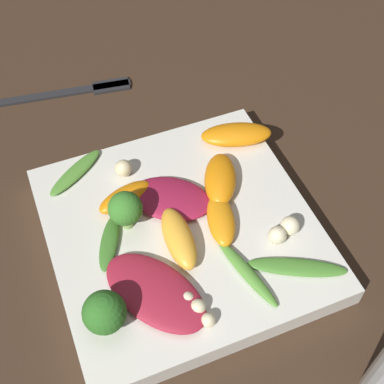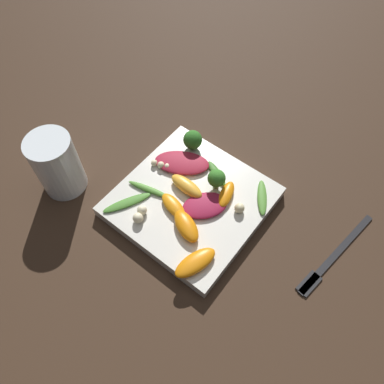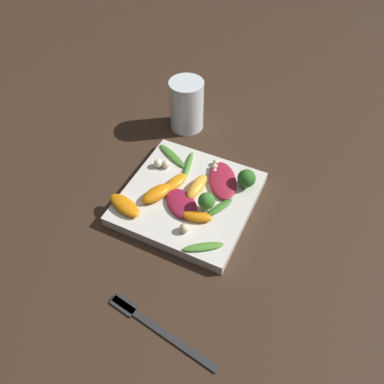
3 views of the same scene
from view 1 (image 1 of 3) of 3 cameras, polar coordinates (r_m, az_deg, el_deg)
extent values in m
plane|color=#382619|center=(0.52, -1.05, -5.07)|extent=(2.40, 2.40, 0.00)
cube|color=silver|center=(0.51, -1.07, -4.37)|extent=(0.24, 0.24, 0.02)
cube|color=#262628|center=(0.67, -15.13, 10.01)|extent=(0.04, 0.20, 0.01)
cube|color=#262628|center=(0.67, -8.50, 11.29)|extent=(0.03, 0.05, 0.01)
ellipsoid|color=maroon|center=(0.51, -2.27, -0.68)|extent=(0.09, 0.09, 0.01)
ellipsoid|color=maroon|center=(0.46, -3.95, -10.60)|extent=(0.12, 0.10, 0.01)
ellipsoid|color=orange|center=(0.51, -7.16, -0.53)|extent=(0.04, 0.06, 0.02)
ellipsoid|color=#FCAD33|center=(0.48, -1.42, -4.93)|extent=(0.07, 0.03, 0.02)
ellipsoid|color=orange|center=(0.52, 3.03, 1.37)|extent=(0.07, 0.06, 0.02)
ellipsoid|color=orange|center=(0.50, 3.10, -2.94)|extent=(0.06, 0.04, 0.01)
ellipsoid|color=orange|center=(0.57, 4.75, 6.12)|extent=(0.05, 0.08, 0.02)
cylinder|color=#84AD5B|center=(0.50, -6.93, -2.94)|extent=(0.01, 0.01, 0.02)
sphere|color=#387A28|center=(0.48, -7.13, -1.75)|extent=(0.03, 0.03, 0.03)
cylinder|color=#7A9E51|center=(0.45, -9.06, -13.44)|extent=(0.01, 0.01, 0.01)
sphere|color=#2D6B23|center=(0.44, -9.33, -12.56)|extent=(0.04, 0.04, 0.04)
ellipsoid|color=#518E33|center=(0.47, 5.85, -8.49)|extent=(0.08, 0.03, 0.01)
ellipsoid|color=#3D7528|center=(0.49, -8.82, -5.37)|extent=(0.06, 0.04, 0.01)
ellipsoid|color=#47842D|center=(0.48, 11.14, -7.88)|extent=(0.06, 0.09, 0.01)
ellipsoid|color=#518E33|center=(0.55, -12.33, 2.07)|extent=(0.05, 0.07, 0.01)
sphere|color=beige|center=(0.54, -7.31, 2.53)|extent=(0.02, 0.02, 0.02)
sphere|color=beige|center=(0.45, 0.66, -12.17)|extent=(0.01, 0.01, 0.01)
sphere|color=beige|center=(0.45, 1.74, -13.51)|extent=(0.01, 0.01, 0.01)
sphere|color=beige|center=(0.46, -0.47, -11.29)|extent=(0.01, 0.01, 0.01)
sphere|color=beige|center=(0.49, 9.10, -4.58)|extent=(0.02, 0.02, 0.02)
sphere|color=beige|center=(0.50, 10.43, -3.54)|extent=(0.02, 0.02, 0.02)
camera|label=2|loc=(0.62, 33.71, 62.06)|focal=35.00mm
camera|label=3|loc=(0.71, -54.57, 51.35)|focal=35.00mm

